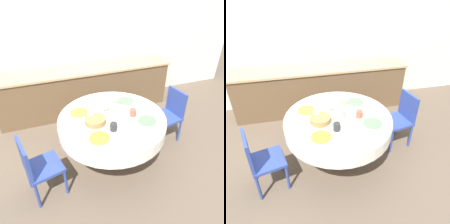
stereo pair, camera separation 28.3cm
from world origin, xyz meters
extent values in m
plane|color=brown|center=(0.00, 0.00, 0.00)|extent=(12.00, 12.00, 0.00)
cube|color=silver|center=(0.00, 1.85, 1.30)|extent=(7.00, 0.05, 2.60)
cube|color=brown|center=(0.00, 1.51, 0.42)|extent=(3.20, 0.60, 0.84)
cube|color=tan|center=(0.00, 1.51, 0.86)|extent=(3.24, 0.64, 0.04)
cylinder|color=brown|center=(0.00, 0.00, 0.02)|extent=(0.44, 0.44, 0.04)
cylinder|color=brown|center=(0.00, 0.00, 0.30)|extent=(0.11, 0.11, 0.51)
cylinder|color=silver|center=(0.00, 0.00, 0.64)|extent=(1.43, 1.43, 0.18)
cylinder|color=silver|center=(0.00, 0.00, 0.75)|extent=(1.42, 1.42, 0.03)
cube|color=#2D428E|center=(0.97, 0.17, 0.42)|extent=(0.46, 0.46, 0.04)
cube|color=#2D428E|center=(1.14, 0.20, 0.65)|extent=(0.10, 0.38, 0.42)
cylinder|color=#2D428E|center=(0.82, -0.03, 0.20)|extent=(0.04, 0.04, 0.40)
cylinder|color=#2D428E|center=(0.76, 0.31, 0.20)|extent=(0.04, 0.04, 0.40)
cylinder|color=#2D428E|center=(1.17, 0.03, 0.20)|extent=(0.04, 0.04, 0.40)
cylinder|color=#2D428E|center=(1.11, 0.37, 0.20)|extent=(0.04, 0.04, 0.40)
cube|color=#2D428E|center=(-0.95, -0.24, 0.42)|extent=(0.49, 0.49, 0.04)
cube|color=#2D428E|center=(-1.13, -0.29, 0.65)|extent=(0.13, 0.38, 0.42)
cylinder|color=#2D428E|center=(-0.82, -0.03, 0.20)|extent=(0.04, 0.04, 0.40)
cylinder|color=#2D428E|center=(-0.74, -0.37, 0.20)|extent=(0.04, 0.04, 0.40)
cylinder|color=#2D428E|center=(-1.16, -0.11, 0.20)|extent=(0.04, 0.04, 0.40)
cylinder|color=#2D428E|center=(-1.08, -0.46, 0.20)|extent=(0.04, 0.04, 0.40)
cylinder|color=yellow|center=(-0.28, -0.36, 0.77)|extent=(0.24, 0.24, 0.01)
cylinder|color=#28282D|center=(-0.08, -0.27, 0.81)|extent=(0.09, 0.09, 0.10)
cylinder|color=#5BA85B|center=(0.39, -0.24, 0.77)|extent=(0.24, 0.24, 0.01)
cylinder|color=#CC4C3D|center=(0.27, -0.06, 0.81)|extent=(0.09, 0.09, 0.10)
cylinder|color=orange|center=(-0.39, 0.25, 0.77)|extent=(0.24, 0.24, 0.01)
cylinder|color=white|center=(-0.27, 0.05, 0.81)|extent=(0.09, 0.09, 0.10)
cylinder|color=#5BA85B|center=(0.33, 0.32, 0.77)|extent=(0.24, 0.24, 0.01)
cylinder|color=#DBB766|center=(0.13, 0.25, 0.81)|extent=(0.09, 0.09, 0.10)
cylinder|color=#B2B2B7|center=(0.01, -0.05, 0.86)|extent=(0.12, 0.12, 0.20)
cone|color=#B2B2B7|center=(0.01, -0.05, 0.99)|extent=(0.11, 0.11, 0.05)
sphere|color=#B2B2B7|center=(0.01, -0.05, 1.03)|extent=(0.04, 0.04, 0.04)
cylinder|color=silver|center=(-0.03, 0.20, 0.77)|extent=(0.08, 0.08, 0.01)
sphere|color=silver|center=(-0.03, 0.20, 0.85)|extent=(0.15, 0.15, 0.15)
cylinder|color=silver|center=(0.05, 0.20, 0.86)|extent=(0.09, 0.03, 0.05)
sphere|color=silver|center=(-0.03, 0.20, 0.95)|extent=(0.03, 0.03, 0.03)
cylinder|color=olive|center=(-0.24, -0.05, 0.80)|extent=(0.27, 0.27, 0.07)
camera|label=1|loc=(-0.80, -2.23, 2.40)|focal=35.00mm
camera|label=2|loc=(-0.53, -2.31, 2.40)|focal=35.00mm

